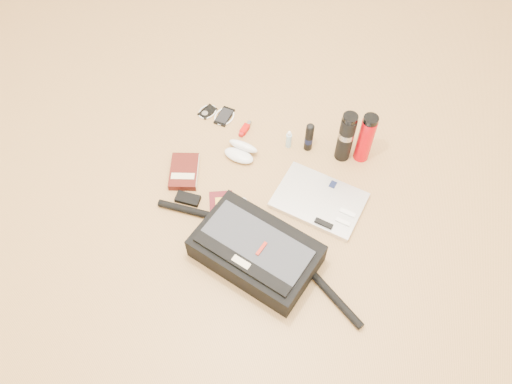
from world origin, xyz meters
TOP-DOWN VIEW (x-y plane):
  - ground at (0.00, 0.00)m, footprint 4.00×4.00m
  - messenger_bag at (0.03, -0.21)m, footprint 0.94×0.44m
  - laptop at (0.23, 0.12)m, footprint 0.42×0.34m
  - book at (-0.39, 0.12)m, footprint 0.17×0.21m
  - passport at (-0.18, -0.00)m, footprint 0.14×0.17m
  - mouse at (-0.09, 0.00)m, footprint 0.09×0.12m
  - sunglasses_case at (-0.18, 0.29)m, footprint 0.17×0.15m
  - ipod at (-0.41, 0.50)m, footprint 0.10×0.11m
  - phone at (-0.32, 0.49)m, footprint 0.11×0.13m
  - inhaler at (-0.20, 0.44)m, footprint 0.04×0.10m
  - spray_bottle at (0.03, 0.40)m, footprint 0.03×0.03m
  - aerosol_can at (0.12, 0.41)m, footprint 0.05×0.05m
  - thermos_black at (0.28, 0.40)m, footprint 0.09×0.09m
  - thermos_red at (0.37, 0.42)m, footprint 0.09×0.09m

SIDE VIEW (x-z plane):
  - ground at x=0.00m, z-range 0.00..0.00m
  - passport at x=-0.18m, z-range 0.00..0.01m
  - ipod at x=-0.41m, z-range 0.00..0.01m
  - phone at x=-0.32m, z-range 0.00..0.01m
  - laptop at x=0.23m, z-range -0.01..0.03m
  - inhaler at x=-0.20m, z-range 0.00..0.03m
  - mouse at x=-0.09m, z-range 0.00..0.03m
  - book at x=-0.39m, z-range 0.00..0.03m
  - sunglasses_case at x=-0.18m, z-range -0.01..0.07m
  - spray_bottle at x=0.03m, z-range -0.01..0.10m
  - messenger_bag at x=0.03m, z-range -0.01..0.13m
  - aerosol_can at x=0.12m, z-range 0.00..0.16m
  - thermos_red at x=0.37m, z-range 0.00..0.27m
  - thermos_black at x=0.28m, z-range 0.00..0.27m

